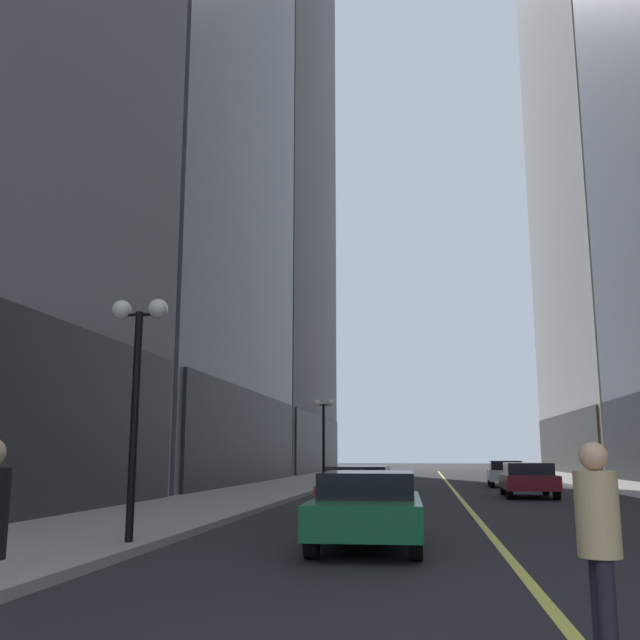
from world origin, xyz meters
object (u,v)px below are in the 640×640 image
object	(u,v)px
street_lamp_left_far	(324,422)
car_white	(505,473)
car_maroon	(528,478)
pedestrian_in_tan_trench	(599,535)
street_lamp_left_near	(137,363)
car_red	(359,489)
car_green	(368,505)

from	to	relation	value
street_lamp_left_far	car_white	bearing A→B (deg)	10.75
car_maroon	street_lamp_left_far	size ratio (longest dim) A/B	0.99
pedestrian_in_tan_trench	street_lamp_left_near	bearing A→B (deg)	136.39
car_red	pedestrian_in_tan_trench	size ratio (longest dim) A/B	2.69
car_maroon	street_lamp_left_near	distance (m)	19.50
car_maroon	car_red	bearing A→B (deg)	-121.70
pedestrian_in_tan_trench	car_white	bearing A→B (deg)	85.14
car_green	car_maroon	distance (m)	16.66
car_maroon	street_lamp_left_far	world-z (taller)	street_lamp_left_far
car_maroon	car_white	xyz separation A→B (m)	(0.13, 9.19, -0.00)
car_maroon	street_lamp_left_far	xyz separation A→B (m)	(-9.06, 7.44, 2.54)
car_maroon	pedestrian_in_tan_trench	distance (m)	23.36
car_green	pedestrian_in_tan_trench	xyz separation A→B (m)	(2.38, -7.33, 0.29)
car_red	car_white	distance (m)	19.42
car_white	street_lamp_left_near	bearing A→B (deg)	-109.28
pedestrian_in_tan_trench	street_lamp_left_near	world-z (taller)	street_lamp_left_near
car_maroon	street_lamp_left_near	world-z (taller)	street_lamp_left_near
car_red	pedestrian_in_tan_trench	world-z (taller)	pedestrian_in_tan_trench
car_green	street_lamp_left_near	xyz separation A→B (m)	(-4.05, -1.20, 2.54)
car_white	pedestrian_in_tan_trench	distance (m)	32.52
car_white	street_lamp_left_near	size ratio (longest dim) A/B	0.94
car_red	pedestrian_in_tan_trench	xyz separation A→B (m)	(3.14, -13.90, 0.29)
car_white	pedestrian_in_tan_trench	xyz separation A→B (m)	(-2.75, -32.40, 0.30)
car_red	street_lamp_left_far	size ratio (longest dim) A/B	1.05
car_red	street_lamp_left_near	xyz separation A→B (m)	(-3.30, -7.77, 2.54)
car_white	street_lamp_left_near	world-z (taller)	street_lamp_left_near
car_green	pedestrian_in_tan_trench	size ratio (longest dim) A/B	2.71
car_white	street_lamp_left_far	xyz separation A→B (m)	(-9.19, -1.74, 2.54)
car_green	car_red	bearing A→B (deg)	96.52
car_maroon	car_white	world-z (taller)	same
car_maroon	car_green	bearing A→B (deg)	-107.48
car_maroon	car_white	bearing A→B (deg)	89.17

